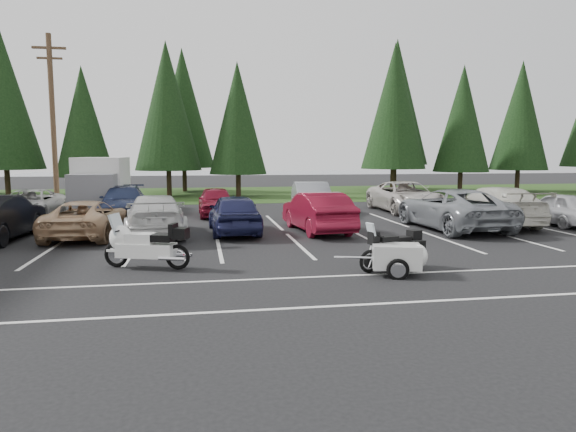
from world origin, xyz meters
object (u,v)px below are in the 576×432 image
at_px(car_far_2, 216,201).
at_px(touring_motorcycle, 146,241).
at_px(utility_pole, 53,122).
at_px(car_near_7, 495,206).
at_px(car_near_2, 87,219).
at_px(car_near_6, 452,209).
at_px(car_near_3, 155,215).
at_px(car_far_0, 29,204).
at_px(car_far_4, 405,197).
at_px(car_near_8, 560,209).
at_px(car_near_4, 234,213).
at_px(box_truck, 99,185).
at_px(cargo_trailer, 396,260).
at_px(car_far_1, 124,202).
at_px(adventure_motorcycle, 392,245).
at_px(car_near_5, 317,212).
at_px(car_far_3, 312,198).

bearing_deg(car_far_2, touring_motorcycle, -102.11).
xyz_separation_m(utility_pole, car_near_7, (19.86, -7.45, -3.86)).
bearing_deg(car_near_2, car_near_6, -177.67).
bearing_deg(car_far_2, car_near_3, -114.02).
height_order(car_far_0, car_far_4, car_far_4).
xyz_separation_m(car_near_8, car_far_4, (-4.60, 6.00, 0.09)).
bearing_deg(car_near_4, car_near_7, -179.47).
xyz_separation_m(car_near_6, car_far_2, (-9.45, 6.22, -0.11)).
distance_m(car_near_3, touring_motorcycle, 5.80).
relative_size(box_truck, car_near_6, 0.93).
distance_m(car_near_8, cargo_trailer, 12.99).
height_order(car_near_3, car_far_1, car_near_3).
height_order(car_far_1, car_far_4, car_far_4).
bearing_deg(car_near_4, car_near_3, -1.00).
bearing_deg(adventure_motorcycle, box_truck, 107.13).
height_order(box_truck, car_near_3, box_truck).
height_order(car_near_6, car_far_1, car_near_6).
bearing_deg(car_near_8, car_far_0, -17.32).
relative_size(car_far_0, car_far_1, 0.96).
relative_size(box_truck, touring_motorcycle, 2.07).
bearing_deg(car_near_5, car_far_1, -42.10).
bearing_deg(box_truck, car_near_6, -29.59).
bearing_deg(car_far_0, car_near_7, -13.96).
height_order(car_near_6, cargo_trailer, car_near_6).
height_order(utility_pole, car_near_6, utility_pole).
bearing_deg(car_far_3, car_near_8, -26.45).
distance_m(car_near_6, touring_motorcycle, 12.91).
bearing_deg(car_near_4, adventure_motorcycle, 115.31).
bearing_deg(touring_motorcycle, car_far_0, 138.35).
relative_size(touring_motorcycle, cargo_trailer, 1.55).
height_order(car_near_3, car_near_8, car_near_3).
bearing_deg(car_near_3, cargo_trailer, 125.12).
relative_size(car_near_3, touring_motorcycle, 1.98).
height_order(box_truck, car_far_3, box_truck).
bearing_deg(touring_motorcycle, car_far_4, 63.29).
height_order(car_near_3, car_near_5, car_near_5).
xyz_separation_m(car_near_7, car_far_3, (-6.96, 5.42, -0.03)).
xyz_separation_m(car_near_2, adventure_motorcycle, (9.13, -7.16, -0.02)).
height_order(car_near_4, car_near_8, car_near_4).
xyz_separation_m(car_near_4, car_near_6, (8.93, -0.37, 0.06)).
relative_size(car_near_4, adventure_motorcycle, 2.08).
relative_size(car_near_8, car_far_3, 0.86).
xyz_separation_m(car_near_5, touring_motorcycle, (-6.05, -5.72, -0.04)).
bearing_deg(adventure_motorcycle, cargo_trailer, -114.42).
relative_size(car_far_2, car_far_3, 0.86).
distance_m(car_far_0, car_far_1, 4.33).
xyz_separation_m(car_near_3, adventure_motorcycle, (6.66, -7.13, -0.11)).
height_order(utility_pole, car_near_8, utility_pole).
distance_m(car_near_5, touring_motorcycle, 8.33).
bearing_deg(car_far_0, car_far_1, 0.68).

